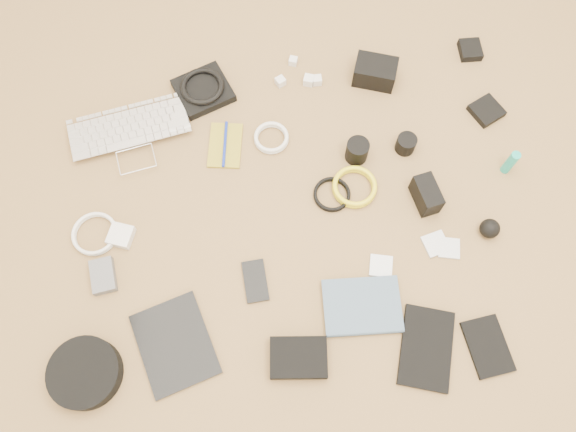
{
  "coord_description": "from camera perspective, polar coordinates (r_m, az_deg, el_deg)",
  "views": [
    {
      "loc": [
        -0.09,
        -0.61,
        1.55
      ],
      "look_at": [
        0.0,
        -0.01,
        0.02
      ],
      "focal_mm": 35.0,
      "sensor_mm": 36.0,
      "label": 1
    }
  ],
  "objects": [
    {
      "name": "laptop",
      "position": [
        1.83,
        -15.48,
        7.22
      ],
      "size": [
        0.41,
        0.31,
        0.03
      ],
      "primitive_type": "imported",
      "rotation": [
        0.0,
        0.0,
        0.15
      ],
      "color": "silver",
      "rests_on": "ground"
    },
    {
      "name": "headphone_pouch",
      "position": [
        1.88,
        -8.6,
        12.49
      ],
      "size": [
        0.21,
        0.2,
        0.03
      ],
      "primitive_type": "cube",
      "rotation": [
        0.0,
        0.0,
        0.34
      ],
      "color": "black",
      "rests_on": "ground"
    },
    {
      "name": "headphones",
      "position": [
        1.86,
        -8.7,
        12.9
      ],
      "size": [
        0.14,
        0.14,
        0.02
      ],
      "primitive_type": "torus",
      "rotation": [
        0.0,
        0.0,
        0.02
      ],
      "color": "black",
      "rests_on": "headphone_pouch"
    },
    {
      "name": "charger_a",
      "position": [
        1.88,
        -0.78,
        13.52
      ],
      "size": [
        0.04,
        0.04,
        0.03
      ],
      "primitive_type": "cube",
      "rotation": [
        0.0,
        0.0,
        0.44
      ],
      "color": "silver",
      "rests_on": "ground"
    },
    {
      "name": "charger_b",
      "position": [
        1.89,
        2.97,
        13.61
      ],
      "size": [
        0.03,
        0.03,
        0.03
      ],
      "primitive_type": "cube",
      "rotation": [
        0.0,
        0.0,
        -0.02
      ],
      "color": "silver",
      "rests_on": "ground"
    },
    {
      "name": "charger_c",
      "position": [
        1.93,
        0.53,
        15.46
      ],
      "size": [
        0.03,
        0.03,
        0.02
      ],
      "primitive_type": "cube",
      "rotation": [
        0.0,
        0.0,
        -0.39
      ],
      "color": "silver",
      "rests_on": "ground"
    },
    {
      "name": "charger_d",
      "position": [
        1.88,
        2.12,
        13.61
      ],
      "size": [
        0.04,
        0.04,
        0.03
      ],
      "primitive_type": "cube",
      "rotation": [
        0.0,
        0.0,
        -0.38
      ],
      "color": "silver",
      "rests_on": "ground"
    },
    {
      "name": "dslr_camera",
      "position": [
        1.89,
        8.83,
        14.26
      ],
      "size": [
        0.16,
        0.13,
        0.08
      ],
      "primitive_type": "cube",
      "rotation": [
        0.0,
        0.0,
        -0.37
      ],
      "color": "black",
      "rests_on": "ground"
    },
    {
      "name": "lens_pouch",
      "position": [
        2.05,
        18.02,
        15.76
      ],
      "size": [
        0.07,
        0.08,
        0.03
      ],
      "primitive_type": "cube",
      "rotation": [
        0.0,
        0.0,
        -0.06
      ],
      "color": "black",
      "rests_on": "ground"
    },
    {
      "name": "notebook_olive",
      "position": [
        1.78,
        -6.4,
        7.14
      ],
      "size": [
        0.13,
        0.17,
        0.01
      ],
      "primitive_type": "cube",
      "rotation": [
        0.0,
        0.0,
        -0.19
      ],
      "color": "olive",
      "rests_on": "ground"
    },
    {
      "name": "pen_blue",
      "position": [
        1.77,
        -6.43,
        7.28
      ],
      "size": [
        0.04,
        0.16,
        0.01
      ],
      "primitive_type": "cylinder",
      "rotation": [
        1.57,
        0.0,
        -0.17
      ],
      "color": "#1428A5",
      "rests_on": "notebook_olive"
    },
    {
      "name": "cable_white_a",
      "position": [
        1.78,
        -1.7,
        7.85
      ],
      "size": [
        0.13,
        0.13,
        0.01
      ],
      "primitive_type": "torus",
      "rotation": [
        0.0,
        0.0,
        -0.27
      ],
      "color": "silver",
      "rests_on": "ground"
    },
    {
      "name": "lens_a",
      "position": [
        1.73,
        7.03,
        6.59
      ],
      "size": [
        0.07,
        0.07,
        0.07
      ],
      "primitive_type": "cylinder",
      "rotation": [
        0.0,
        0.0,
        -0.04
      ],
      "color": "black",
      "rests_on": "ground"
    },
    {
      "name": "lens_b",
      "position": [
        1.78,
        11.89,
        7.18
      ],
      "size": [
        0.08,
        0.08,
        0.06
      ],
      "primitive_type": "cylinder",
      "rotation": [
        0.0,
        0.0,
        0.28
      ],
      "color": "black",
      "rests_on": "ground"
    },
    {
      "name": "card_reader",
      "position": [
        1.93,
        19.5,
        10.05
      ],
      "size": [
        0.12,
        0.12,
        0.02
      ],
      "primitive_type": "cube",
      "rotation": [
        0.0,
        0.0,
        0.42
      ],
      "color": "black",
      "rests_on": "ground"
    },
    {
      "name": "power_brick",
      "position": [
        1.71,
        -16.62,
        -1.93
      ],
      "size": [
        0.09,
        0.09,
        0.03
      ],
      "primitive_type": "cube",
      "rotation": [
        0.0,
        0.0,
        -0.39
      ],
      "color": "silver",
      "rests_on": "ground"
    },
    {
      "name": "cable_white_b",
      "position": [
        1.74,
        -18.97,
        -1.78
      ],
      "size": [
        0.17,
        0.17,
        0.01
      ],
      "primitive_type": "torus",
      "rotation": [
        0.0,
        0.0,
        0.39
      ],
      "color": "silver",
      "rests_on": "ground"
    },
    {
      "name": "cable_black",
      "position": [
        1.7,
        4.47,
        2.14
      ],
      "size": [
        0.12,
        0.12,
        0.01
      ],
      "primitive_type": "torus",
      "rotation": [
        0.0,
        0.0,
        0.11
      ],
      "color": "black",
      "rests_on": "ground"
    },
    {
      "name": "cable_yellow",
      "position": [
        1.71,
        6.74,
        2.85
      ],
      "size": [
        0.17,
        0.17,
        0.02
      ],
      "primitive_type": "torus",
      "rotation": [
        0.0,
        0.0,
        0.34
      ],
      "color": "yellow",
      "rests_on": "ground"
    },
    {
      "name": "flash",
      "position": [
        1.7,
        13.87,
        2.11
      ],
      "size": [
        0.07,
        0.11,
        0.08
      ],
      "primitive_type": "cube",
      "rotation": [
        0.0,
        0.0,
        0.16
      ],
      "color": "black",
      "rests_on": "ground"
    },
    {
      "name": "lens_cleaner",
      "position": [
        1.82,
        21.66,
        5.08
      ],
      "size": [
        0.03,
        0.03,
        0.1
      ],
      "primitive_type": "cylinder",
      "rotation": [
        0.0,
        0.0,
        -0.03
      ],
      "color": "teal",
      "rests_on": "ground"
    },
    {
      "name": "battery_charger",
      "position": [
        1.68,
        -18.27,
        -5.8
      ],
      "size": [
        0.07,
        0.11,
        0.03
      ],
      "primitive_type": "cube",
      "rotation": [
        0.0,
        0.0,
        0.1
      ],
      "color": "#55565A",
      "rests_on": "ground"
    },
    {
      "name": "tablet",
      "position": [
        1.6,
        -11.41,
        -12.65
      ],
      "size": [
        0.24,
        0.28,
        0.01
      ],
      "primitive_type": "cube",
      "rotation": [
        0.0,
        0.0,
        0.25
      ],
      "color": "black",
      "rests_on": "ground"
    },
    {
      "name": "phone",
      "position": [
        1.61,
        -3.34,
        -6.61
      ],
      "size": [
        0.07,
        0.12,
        0.01
      ],
      "primitive_type": "cube",
      "rotation": [
        0.0,
        0.0,
        0.02
      ],
      "color": "black",
      "rests_on": "ground"
    },
    {
      "name": "filter_case_left",
      "position": [
        1.64,
        9.42,
        -5.04
      ],
      "size": [
        0.08,
        0.08,
        0.01
      ],
      "primitive_type": "cube",
      "rotation": [
        0.0,
        0.0,
        -0.27
      ],
      "color": "silver",
      "rests_on": "ground"
    },
    {
      "name": "filter_case_mid",
      "position": [
        1.69,
        14.77,
        -2.76
      ],
      "size": [
        0.08,
        0.08,
        0.01
      ],
      "primitive_type": "cube",
      "rotation": [
        0.0,
        0.0,
        0.21
      ],
      "color": "silver",
      "rests_on": "ground"
    },
    {
      "name": "filter_case_right",
      "position": [
        1.7,
        16.03,
        -3.15
      ],
      "size": [
        0.08,
        0.08,
        0.01
      ],
      "primitive_type": "cube",
      "rotation": [
        0.0,
        0.0,
        -0.26
      ],
      "color": "silver",
      "rests_on": "ground"
    },
    {
      "name": "air_blower",
      "position": [
        1.73,
        19.81,
        -1.21
      ],
      "size": [
        0.07,
        0.07,
        0.06
      ],
      "primitive_type": "sphere",
      "rotation": [
        0.0,
        0.0,
        0.22
      ],
      "color": "black",
      "rests_on": "ground"
    },
    {
      "name": "headphone_case",
      "position": [
        1.63,
        -19.92,
        -14.76
      ],
      "size": [
        0.24,
        0.24,
        0.05
      ],
      "primitive_type": "cylinder",
      "rotation": [
        0.0,
        0.0,
        -0.29
      ],
      "color": "black",
      "rests_on": "ground"
    },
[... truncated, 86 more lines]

